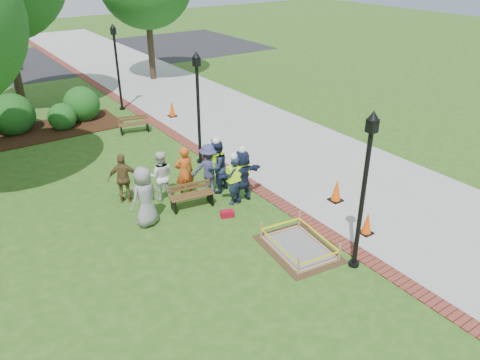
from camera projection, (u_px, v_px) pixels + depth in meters
ground at (249, 229)px, 13.91m from camera, size 100.00×100.00×0.00m
sidewalk at (215, 111)px, 23.81m from camera, size 6.00×60.00×0.02m
brick_edging at (157, 124)px, 22.16m from camera, size 0.50×60.00×0.03m
mulch_bed at (42, 131)px, 21.22m from camera, size 7.00×3.00×0.05m
parking_lot at (32, 63)px, 33.79m from camera, size 36.00×12.00×0.01m
wet_concrete_pad at (299, 242)px, 12.89m from camera, size 1.98×2.50×0.55m
bench_near at (192, 200)px, 14.99m from camera, size 1.48×0.70×0.77m
bench_far at (134, 128)px, 21.04m from camera, size 1.42×0.76×0.73m
cone_front at (367, 224)px, 13.54m from camera, size 0.37×0.37×0.72m
cone_back at (336, 191)px, 15.28m from camera, size 0.41×0.41×0.80m
cone_far at (172, 109)px, 22.93m from camera, size 0.40×0.40×0.80m
toolbox at (227, 214)px, 14.51m from camera, size 0.47×0.36×0.21m
lamp_near at (365, 181)px, 11.23m from camera, size 0.28×0.28×4.26m
lamp_mid at (198, 101)px, 17.12m from camera, size 0.28×0.28×4.26m
lamp_far at (117, 61)px, 23.01m from camera, size 0.28×0.28×4.26m
shrub_b at (16, 132)px, 21.18m from camera, size 1.91×1.91×1.91m
shrub_c at (64, 128)px, 21.64m from camera, size 1.27×1.27×1.27m
shrub_d at (84, 119)px, 22.76m from camera, size 1.73×1.73×1.73m
shrub_e at (26, 125)px, 22.03m from camera, size 1.09×1.09×1.09m
casual_person_a at (145, 197)px, 13.75m from camera, size 0.69×0.55×1.89m
casual_person_b at (184, 173)px, 15.31m from camera, size 0.62×0.44×1.80m
casual_person_c at (161, 176)px, 15.22m from camera, size 0.64×0.57×1.70m
casual_person_d at (124, 179)px, 15.06m from camera, size 0.63×0.55×1.68m
casual_person_e at (209, 169)px, 15.63m from camera, size 0.66×0.58×1.75m
hivis_worker_a at (242, 174)px, 15.10m from camera, size 0.57×0.37×1.93m
hivis_worker_b at (234, 178)px, 14.95m from camera, size 0.62×0.55×1.79m
hivis_worker_c at (217, 165)px, 15.64m from camera, size 0.69×0.58×1.98m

